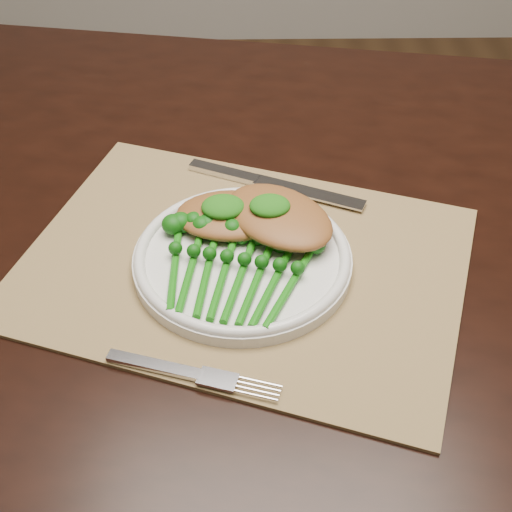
{
  "coord_description": "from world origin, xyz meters",
  "views": [
    {
      "loc": [
        0.05,
        -0.71,
        1.3
      ],
      "look_at": [
        0.05,
        -0.15,
        0.78
      ],
      "focal_mm": 50.0,
      "sensor_mm": 36.0,
      "label": 1
    }
  ],
  "objects_px": {
    "dinner_plate": "(242,258)",
    "placemat": "(243,264)",
    "broccolini_bundle": "(232,276)",
    "dining_table": "(295,402)",
    "chicken_fillet_left": "(231,215)"
  },
  "relations": [
    {
      "from": "dinner_plate",
      "to": "chicken_fillet_left",
      "type": "relative_size",
      "value": 1.88
    },
    {
      "from": "chicken_fillet_left",
      "to": "broccolini_bundle",
      "type": "distance_m",
      "value": 0.09
    },
    {
      "from": "placemat",
      "to": "dinner_plate",
      "type": "distance_m",
      "value": 0.01
    },
    {
      "from": "dinner_plate",
      "to": "placemat",
      "type": "bearing_deg",
      "value": 83.65
    },
    {
      "from": "dining_table",
      "to": "placemat",
      "type": "xyz_separation_m",
      "value": [
        -0.08,
        -0.08,
        0.38
      ]
    },
    {
      "from": "dining_table",
      "to": "placemat",
      "type": "bearing_deg",
      "value": -122.81
    },
    {
      "from": "dinner_plate",
      "to": "broccolini_bundle",
      "type": "height_order",
      "value": "broccolini_bundle"
    },
    {
      "from": "placemat",
      "to": "dining_table",
      "type": "bearing_deg",
      "value": 66.45
    },
    {
      "from": "chicken_fillet_left",
      "to": "broccolini_bundle",
      "type": "relative_size",
      "value": 0.64
    },
    {
      "from": "broccolini_bundle",
      "to": "dinner_plate",
      "type": "bearing_deg",
      "value": 87.03
    },
    {
      "from": "dinner_plate",
      "to": "broccolini_bundle",
      "type": "distance_m",
      "value": 0.04
    },
    {
      "from": "dinner_plate",
      "to": "broccolini_bundle",
      "type": "relative_size",
      "value": 1.21
    },
    {
      "from": "broccolini_bundle",
      "to": "placemat",
      "type": "bearing_deg",
      "value": 88.03
    },
    {
      "from": "dining_table",
      "to": "chicken_fillet_left",
      "type": "distance_m",
      "value": 0.42
    },
    {
      "from": "dining_table",
      "to": "chicken_fillet_left",
      "type": "height_order",
      "value": "chicken_fillet_left"
    }
  ]
}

